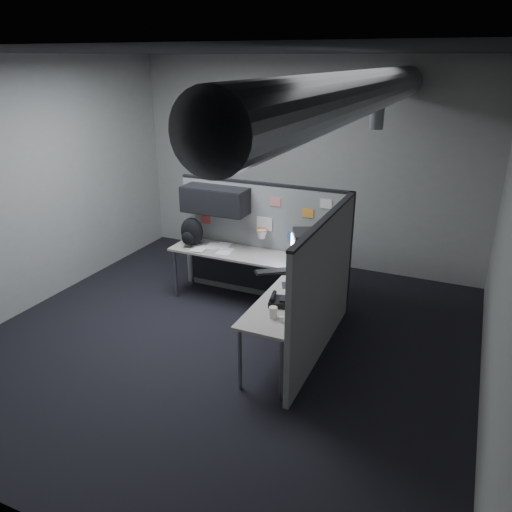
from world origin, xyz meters
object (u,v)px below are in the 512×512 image
at_px(monitor, 310,249).
at_px(phone, 279,301).
at_px(desk, 261,273).
at_px(backpack, 192,232).
at_px(keyboard, 274,272).

distance_m(monitor, phone, 1.09).
bearing_deg(desk, backpack, 167.93).
bearing_deg(keyboard, monitor, 54.01).
bearing_deg(backpack, monitor, 13.05).
bearing_deg(phone, backpack, 144.48).
bearing_deg(desk, monitor, 15.64).
height_order(desk, monitor, monitor).
xyz_separation_m(desk, monitor, (0.58, 0.16, 0.36)).
bearing_deg(backpack, phone, -17.65).
bearing_deg(phone, monitor, 89.10).
height_order(monitor, backpack, monitor).
height_order(desk, backpack, backpack).
distance_m(desk, backpack, 1.21).
distance_m(desk, phone, 1.10).
bearing_deg(monitor, backpack, -162.29).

